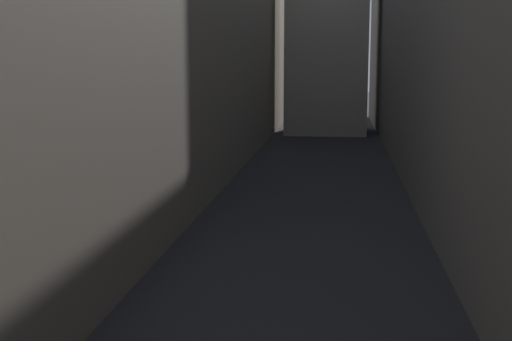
% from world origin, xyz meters
% --- Properties ---
extents(ground_plane, '(264.00, 264.00, 0.00)m').
position_xyz_m(ground_plane, '(0.00, 48.00, 0.00)').
color(ground_plane, '#232326').
extents(building_block_left, '(10.98, 108.00, 19.79)m').
position_xyz_m(building_block_left, '(-10.99, 50.00, 9.90)').
color(building_block_left, gray).
rests_on(building_block_left, ground).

